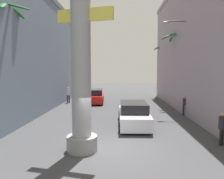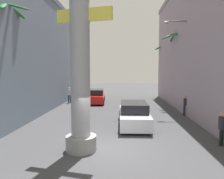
{
  "view_description": "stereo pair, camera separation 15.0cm",
  "coord_description": "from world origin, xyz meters",
  "px_view_note": "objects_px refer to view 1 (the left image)",
  "views": [
    {
      "loc": [
        0.47,
        -10.01,
        3.68
      ],
      "look_at": [
        0.0,
        3.67,
        2.5
      ],
      "focal_mm": 35.0,
      "sensor_mm": 36.0,
      "label": 1
    },
    {
      "loc": [
        0.62,
        -10.0,
        3.68
      ],
      "look_at": [
        0.0,
        3.67,
        2.5
      ],
      "focal_mm": 35.0,
      "sensor_mm": 36.0,
      "label": 2
    }
  ],
  "objects_px": {
    "palm_tree_mid_right": "(177,57)",
    "palm_tree_near_left": "(7,46)",
    "street_lamp": "(186,58)",
    "pedestrian_by_sign": "(222,126)",
    "pedestrian_mid_right": "(185,104)",
    "car_lead": "(134,114)",
    "palm_tree_far_right": "(161,66)",
    "pedestrian_far_left": "(68,94)",
    "car_far": "(95,97)",
    "neon_sign_pole": "(81,39)"
  },
  "relations": [
    {
      "from": "palm_tree_far_right",
      "to": "pedestrian_far_left",
      "type": "bearing_deg",
      "value": -153.46
    },
    {
      "from": "car_lead",
      "to": "pedestrian_by_sign",
      "type": "xyz_separation_m",
      "value": [
        4.1,
        -3.87,
        0.22
      ]
    },
    {
      "from": "neon_sign_pole",
      "to": "pedestrian_by_sign",
      "type": "height_order",
      "value": "neon_sign_pole"
    },
    {
      "from": "street_lamp",
      "to": "palm_tree_near_left",
      "type": "bearing_deg",
      "value": -155.59
    },
    {
      "from": "neon_sign_pole",
      "to": "pedestrian_by_sign",
      "type": "distance_m",
      "value": 7.98
    },
    {
      "from": "street_lamp",
      "to": "pedestrian_far_left",
      "type": "xyz_separation_m",
      "value": [
        -11.38,
        6.14,
        -3.66
      ]
    },
    {
      "from": "palm_tree_mid_right",
      "to": "palm_tree_far_right",
      "type": "xyz_separation_m",
      "value": [
        -0.08,
        7.99,
        -0.75
      ]
    },
    {
      "from": "pedestrian_far_left",
      "to": "pedestrian_by_sign",
      "type": "bearing_deg",
      "value": -51.71
    },
    {
      "from": "pedestrian_by_sign",
      "to": "pedestrian_mid_right",
      "type": "xyz_separation_m",
      "value": [
        0.29,
        7.19,
        -0.01
      ]
    },
    {
      "from": "palm_tree_mid_right",
      "to": "street_lamp",
      "type": "bearing_deg",
      "value": -93.19
    },
    {
      "from": "palm_tree_mid_right",
      "to": "pedestrian_by_sign",
      "type": "height_order",
      "value": "palm_tree_mid_right"
    },
    {
      "from": "palm_tree_far_right",
      "to": "pedestrian_mid_right",
      "type": "distance_m",
      "value": 12.84
    },
    {
      "from": "car_far",
      "to": "pedestrian_far_left",
      "type": "bearing_deg",
      "value": -176.56
    },
    {
      "from": "street_lamp",
      "to": "palm_tree_mid_right",
      "type": "height_order",
      "value": "street_lamp"
    },
    {
      "from": "street_lamp",
      "to": "car_far",
      "type": "height_order",
      "value": "street_lamp"
    },
    {
      "from": "palm_tree_near_left",
      "to": "pedestrian_far_left",
      "type": "bearing_deg",
      "value": 85.89
    },
    {
      "from": "pedestrian_far_left",
      "to": "palm_tree_near_left",
      "type": "bearing_deg",
      "value": -94.11
    },
    {
      "from": "palm_tree_mid_right",
      "to": "pedestrian_far_left",
      "type": "bearing_deg",
      "value": 169.09
    },
    {
      "from": "pedestrian_by_sign",
      "to": "street_lamp",
      "type": "bearing_deg",
      "value": 86.45
    },
    {
      "from": "car_far",
      "to": "pedestrian_mid_right",
      "type": "distance_m",
      "value": 10.65
    },
    {
      "from": "palm_tree_near_left",
      "to": "pedestrian_mid_right",
      "type": "distance_m",
      "value": 13.71
    },
    {
      "from": "street_lamp",
      "to": "palm_tree_near_left",
      "type": "distance_m",
      "value": 13.43
    },
    {
      "from": "car_lead",
      "to": "palm_tree_far_right",
      "type": "relative_size",
      "value": 0.73
    },
    {
      "from": "car_far",
      "to": "palm_tree_near_left",
      "type": "distance_m",
      "value": 13.23
    },
    {
      "from": "pedestrian_far_left",
      "to": "pedestrian_mid_right",
      "type": "height_order",
      "value": "pedestrian_far_left"
    },
    {
      "from": "neon_sign_pole",
      "to": "palm_tree_near_left",
      "type": "distance_m",
      "value": 5.87
    },
    {
      "from": "street_lamp",
      "to": "palm_tree_far_right",
      "type": "xyz_separation_m",
      "value": [
        0.14,
        11.89,
        -0.37
      ]
    },
    {
      "from": "palm_tree_near_left",
      "to": "car_lead",
      "type": "bearing_deg",
      "value": 12.84
    },
    {
      "from": "palm_tree_near_left",
      "to": "pedestrian_by_sign",
      "type": "xyz_separation_m",
      "value": [
        11.75,
        -2.13,
        -4.18
      ]
    },
    {
      "from": "street_lamp",
      "to": "car_lead",
      "type": "height_order",
      "value": "street_lamp"
    },
    {
      "from": "palm_tree_far_right",
      "to": "pedestrian_mid_right",
      "type": "height_order",
      "value": "palm_tree_far_right"
    },
    {
      "from": "street_lamp",
      "to": "palm_tree_far_right",
      "type": "distance_m",
      "value": 11.9
    },
    {
      "from": "palm_tree_near_left",
      "to": "pedestrian_by_sign",
      "type": "height_order",
      "value": "palm_tree_near_left"
    },
    {
      "from": "neon_sign_pole",
      "to": "pedestrian_far_left",
      "type": "height_order",
      "value": "neon_sign_pole"
    },
    {
      "from": "car_lead",
      "to": "pedestrian_by_sign",
      "type": "height_order",
      "value": "pedestrian_by_sign"
    },
    {
      "from": "neon_sign_pole",
      "to": "car_lead",
      "type": "distance_m",
      "value": 7.04
    },
    {
      "from": "street_lamp",
      "to": "palm_tree_near_left",
      "type": "relative_size",
      "value": 1.02
    },
    {
      "from": "palm_tree_mid_right",
      "to": "palm_tree_far_right",
      "type": "height_order",
      "value": "palm_tree_mid_right"
    },
    {
      "from": "car_far",
      "to": "palm_tree_far_right",
      "type": "height_order",
      "value": "palm_tree_far_right"
    },
    {
      "from": "palm_tree_mid_right",
      "to": "palm_tree_near_left",
      "type": "height_order",
      "value": "palm_tree_near_left"
    },
    {
      "from": "neon_sign_pole",
      "to": "car_far",
      "type": "bearing_deg",
      "value": 94.26
    },
    {
      "from": "car_far",
      "to": "pedestrian_by_sign",
      "type": "xyz_separation_m",
      "value": [
        7.89,
        -14.0,
        0.23
      ]
    },
    {
      "from": "neon_sign_pole",
      "to": "palm_tree_near_left",
      "type": "xyz_separation_m",
      "value": [
        -4.98,
        3.12,
        0.07
      ]
    },
    {
      "from": "pedestrian_far_left",
      "to": "pedestrian_mid_right",
      "type": "distance_m",
      "value": 13.02
    },
    {
      "from": "neon_sign_pole",
      "to": "car_far",
      "type": "xyz_separation_m",
      "value": [
        -1.12,
        14.98,
        -4.34
      ]
    },
    {
      "from": "car_lead",
      "to": "palm_tree_mid_right",
      "type": "bearing_deg",
      "value": 58.11
    },
    {
      "from": "car_lead",
      "to": "pedestrian_far_left",
      "type": "xyz_separation_m",
      "value": [
        -6.81,
        9.94,
        0.3
      ]
    },
    {
      "from": "neon_sign_pole",
      "to": "pedestrian_far_left",
      "type": "xyz_separation_m",
      "value": [
        -4.14,
        14.8,
        -4.03
      ]
    },
    {
      "from": "palm_tree_mid_right",
      "to": "pedestrian_by_sign",
      "type": "distance_m",
      "value": 12.31
    },
    {
      "from": "palm_tree_near_left",
      "to": "palm_tree_far_right",
      "type": "bearing_deg",
      "value": 54.67
    }
  ]
}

